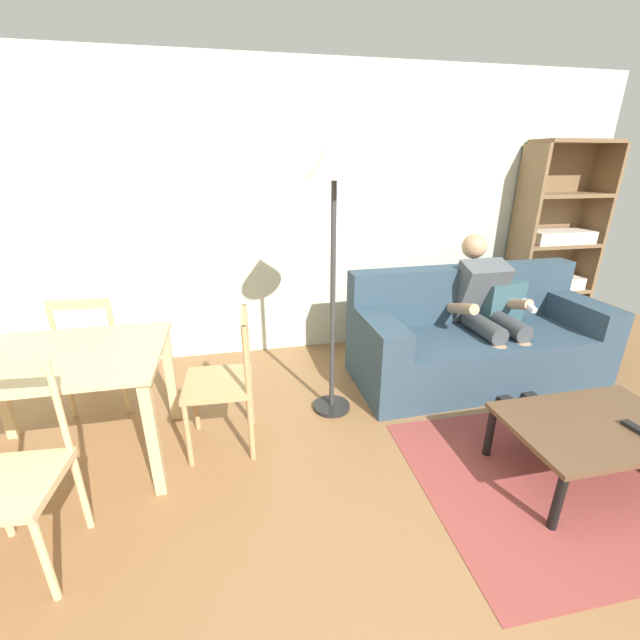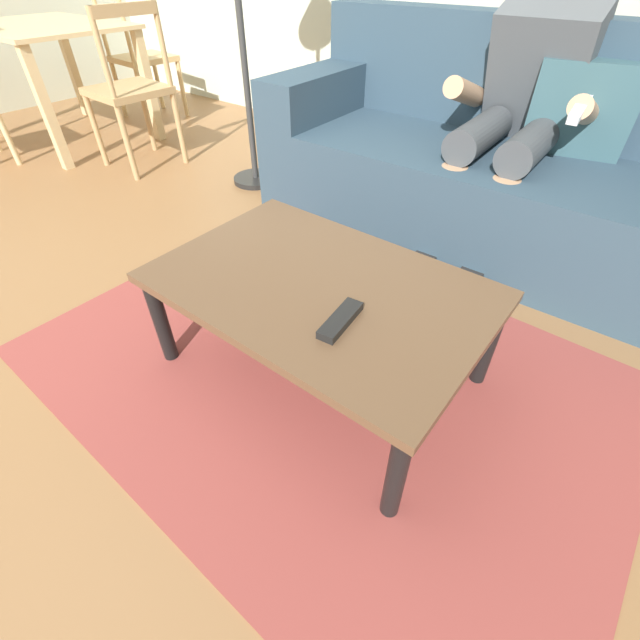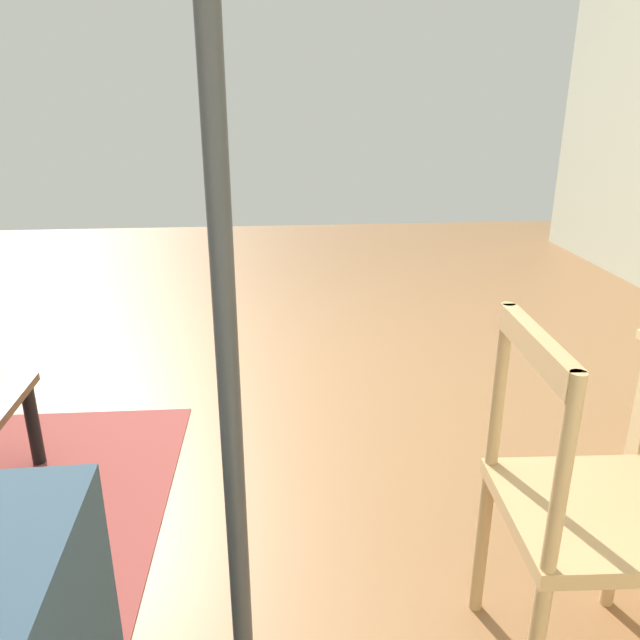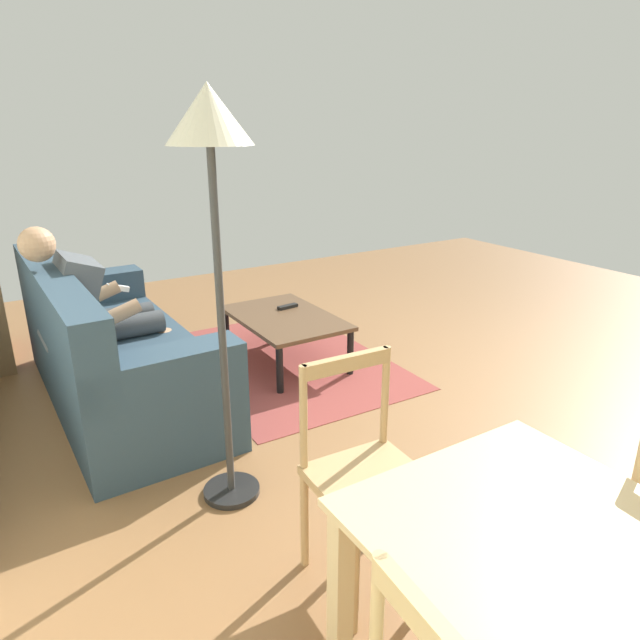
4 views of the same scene
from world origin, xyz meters
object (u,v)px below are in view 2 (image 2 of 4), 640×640
object	(u,v)px
person_lounging	(524,104)
dining_chair_facing_couch	(130,91)
tv_remote	(340,320)
coffee_table	(320,294)
dining_table	(47,45)
dining_chair_near_wall	(140,58)
couch	(488,166)

from	to	relation	value
person_lounging	dining_chair_facing_couch	bearing A→B (deg)	-165.88
tv_remote	dining_chair_facing_couch	world-z (taller)	dining_chair_facing_couch
coffee_table	dining_chair_facing_couch	distance (m)	2.24
coffee_table	dining_table	bearing A→B (deg)	165.63
coffee_table	dining_chair_near_wall	bearing A→B (deg)	154.06
dining_chair_facing_couch	coffee_table	bearing A→B (deg)	-20.17
person_lounging	tv_remote	world-z (taller)	person_lounging
coffee_table	dining_table	distance (m)	3.12
dining_chair_facing_couch	dining_chair_near_wall	bearing A→B (deg)	142.81
tv_remote	dining_chair_near_wall	distance (m)	3.54
couch	tv_remote	bearing A→B (deg)	-84.35
person_lounging	dining_chair_facing_couch	distance (m)	2.26
tv_remote	dining_chair_near_wall	world-z (taller)	dining_chair_near_wall
couch	dining_table	size ratio (longest dim) A/B	1.81
person_lounging	dining_chair_near_wall	world-z (taller)	person_lounging
coffee_table	dining_chair_facing_couch	size ratio (longest dim) A/B	1.10
person_lounging	dining_table	bearing A→B (deg)	-169.96
tv_remote	dining_chair_near_wall	bearing A→B (deg)	146.95
couch	coffee_table	size ratio (longest dim) A/B	2.11
dining_table	coffee_table	bearing A→B (deg)	-14.37
couch	dining_chair_near_wall	size ratio (longest dim) A/B	2.34
couch	tv_remote	distance (m)	1.41
coffee_table	dining_chair_facing_couch	bearing A→B (deg)	159.83
tv_remote	dining_chair_facing_couch	size ratio (longest dim) A/B	0.19
tv_remote	dining_chair_facing_couch	bearing A→B (deg)	152.02
couch	dining_table	distance (m)	3.09
dining_chair_near_wall	tv_remote	bearing A→B (deg)	-26.47
tv_remote	dining_table	xyz separation A→B (m)	(-3.17, 0.88, 0.24)
couch	dining_chair_near_wall	xyz separation A→B (m)	(-3.03, 0.18, 0.11)
dining_table	tv_remote	bearing A→B (deg)	-15.60
coffee_table	tv_remote	distance (m)	0.20
couch	dining_chair_facing_couch	xyz separation A→B (m)	(-2.11, -0.52, 0.12)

